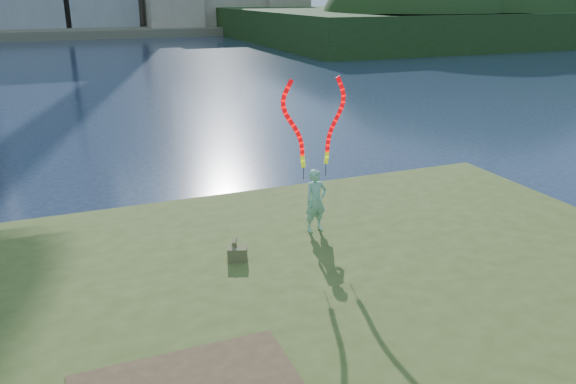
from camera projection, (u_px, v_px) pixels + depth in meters
name	position (u px, v px, depth m)	size (l,w,h in m)	color
ground	(269.00, 314.00, 11.31)	(320.00, 320.00, 0.00)	#17233A
grassy_knoll	(317.00, 367.00, 9.19)	(20.00, 18.00, 0.80)	#39491A
far_shore	(76.00, 28.00, 94.20)	(320.00, 40.00, 1.20)	brown
wooded_hill	(504.00, 35.00, 84.56)	(78.00, 50.00, 63.00)	black
woman_with_ribbons	(316.00, 172.00, 12.86)	(1.99, 0.45, 3.90)	#15733B
canvas_bag	(237.00, 253.00, 11.79)	(0.47, 0.53, 0.38)	#4E532D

